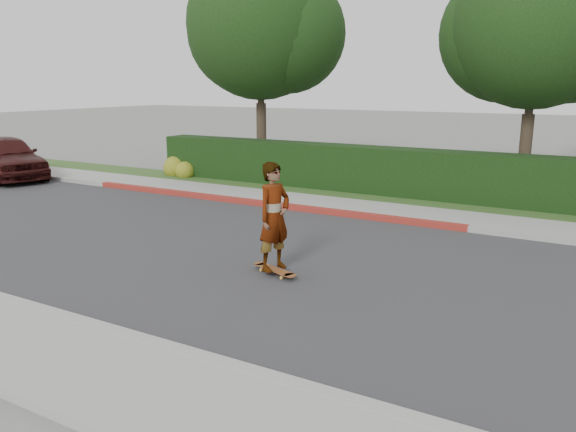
# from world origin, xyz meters

# --- Properties ---
(ground) EXTENTS (120.00, 120.00, 0.00)m
(ground) POSITION_xyz_m (0.00, 0.00, 0.00)
(ground) COLOR slate
(ground) RESTS_ON ground
(road) EXTENTS (60.00, 8.00, 0.01)m
(road) POSITION_xyz_m (0.00, 0.00, 0.01)
(road) COLOR #2D2D30
(road) RESTS_ON ground
(curb_near) EXTENTS (60.00, 0.20, 0.15)m
(curb_near) POSITION_xyz_m (0.00, -4.10, 0.07)
(curb_near) COLOR #9E9E99
(curb_near) RESTS_ON ground
(sidewalk_near) EXTENTS (60.00, 1.60, 0.12)m
(sidewalk_near) POSITION_xyz_m (0.00, -5.00, 0.06)
(sidewalk_near) COLOR gray
(sidewalk_near) RESTS_ON ground
(curb_far) EXTENTS (60.00, 0.20, 0.15)m
(curb_far) POSITION_xyz_m (0.00, 4.10, 0.07)
(curb_far) COLOR #9E9E99
(curb_far) RESTS_ON ground
(curb_red_section) EXTENTS (12.00, 0.21, 0.15)m
(curb_red_section) POSITION_xyz_m (-5.00, 4.10, 0.08)
(curb_red_section) COLOR maroon
(curb_red_section) RESTS_ON ground
(sidewalk_far) EXTENTS (60.00, 1.60, 0.12)m
(sidewalk_far) POSITION_xyz_m (0.00, 5.00, 0.06)
(sidewalk_far) COLOR gray
(sidewalk_far) RESTS_ON ground
(planting_strip) EXTENTS (60.00, 1.60, 0.10)m
(planting_strip) POSITION_xyz_m (0.00, 6.60, 0.05)
(planting_strip) COLOR #2D4C1E
(planting_strip) RESTS_ON ground
(hedge) EXTENTS (15.00, 1.00, 1.50)m
(hedge) POSITION_xyz_m (-3.00, 7.20, 0.75)
(hedge) COLOR black
(hedge) RESTS_ON ground
(flowering_shrub) EXTENTS (1.40, 1.00, 0.90)m
(flowering_shrub) POSITION_xyz_m (-10.01, 6.74, 0.33)
(flowering_shrub) COLOR #2D4C19
(flowering_shrub) RESTS_ON ground
(tree_left) EXTENTS (5.99, 5.21, 8.00)m
(tree_left) POSITION_xyz_m (-7.51, 8.69, 5.26)
(tree_left) COLOR #33261C
(tree_left) RESTS_ON ground
(tree_center) EXTENTS (5.66, 4.84, 7.44)m
(tree_center) POSITION_xyz_m (1.49, 9.19, 4.90)
(tree_center) COLOR #33261C
(tree_center) RESTS_ON ground
(skateboard) EXTENTS (1.09, 0.55, 0.10)m
(skateboard) POSITION_xyz_m (-1.41, -0.76, 0.09)
(skateboard) COLOR gold
(skateboard) RESTS_ON ground
(skateboarder) EXTENTS (0.62, 0.80, 1.96)m
(skateboarder) POSITION_xyz_m (-1.41, -0.76, 1.09)
(skateboarder) COLOR white
(skateboarder) RESTS_ON skateboard
(car_maroon) EXTENTS (5.03, 3.26, 1.59)m
(car_maroon) POSITION_xyz_m (-15.33, 3.50, 0.80)
(car_maroon) COLOR #3E1513
(car_maroon) RESTS_ON ground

